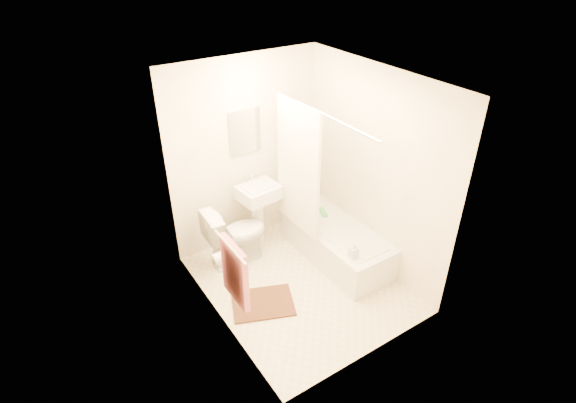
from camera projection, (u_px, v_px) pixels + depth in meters
floor at (300, 283)px, 5.26m from camera, size 2.40×2.40×0.00m
ceiling at (303, 80)px, 4.01m from camera, size 2.40×2.40×0.00m
wall_back at (245, 154)px, 5.49m from camera, size 2.00×0.02×2.40m
wall_left at (213, 226)px, 4.17m from camera, size 0.02×2.40×2.40m
wall_right at (373, 171)px, 5.10m from camera, size 0.02×2.40×2.40m
mirror at (245, 131)px, 5.32m from camera, size 0.40×0.03×0.55m
curtain_rod at (322, 113)px, 4.43m from camera, size 0.03×1.70×0.03m
shower_curtain at (298, 168)px, 5.12m from camera, size 0.04×0.80×1.55m
towel_bar at (230, 247)px, 4.06m from camera, size 0.02×0.60×0.02m
towel at (235, 273)px, 4.24m from camera, size 0.06×0.45×0.66m
toilet_paper at (218, 259)px, 4.55m from camera, size 0.11×0.12×0.12m
toilet at (236, 235)px, 5.45m from camera, size 0.79×0.46×0.75m
sink at (259, 213)px, 5.70m from camera, size 0.52×0.43×0.94m
bathtub at (336, 243)px, 5.59m from camera, size 0.66×1.51×0.42m
bath_mat at (263, 303)px, 4.97m from camera, size 0.81×0.72×0.02m
soap_bottle at (354, 250)px, 4.95m from camera, size 0.09×0.09×0.20m
scrub_brush at (323, 212)px, 5.75m from camera, size 0.12×0.21×0.04m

